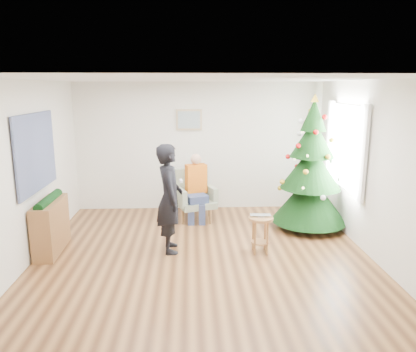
{
  "coord_description": "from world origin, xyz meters",
  "views": [
    {
      "loc": [
        -0.18,
        -5.73,
        2.5
      ],
      "look_at": [
        0.1,
        0.6,
        1.1
      ],
      "focal_mm": 35.0,
      "sensor_mm": 36.0,
      "label": 1
    }
  ],
  "objects_px": {
    "stool": "(260,234)",
    "standing_man": "(170,198)",
    "console": "(51,227)",
    "christmas_tree": "(311,169)",
    "armchair": "(195,201)"
  },
  "relations": [
    {
      "from": "stool",
      "to": "standing_man",
      "type": "distance_m",
      "value": 1.49
    },
    {
      "from": "stool",
      "to": "console",
      "type": "xyz_separation_m",
      "value": [
        -3.21,
        0.19,
        0.11
      ]
    },
    {
      "from": "christmas_tree",
      "to": "standing_man",
      "type": "relative_size",
      "value": 1.42
    },
    {
      "from": "stool",
      "to": "console",
      "type": "distance_m",
      "value": 3.22
    },
    {
      "from": "armchair",
      "to": "console",
      "type": "height_order",
      "value": "armchair"
    },
    {
      "from": "stool",
      "to": "armchair",
      "type": "xyz_separation_m",
      "value": [
        -0.97,
        1.66,
        0.06
      ]
    },
    {
      "from": "christmas_tree",
      "to": "standing_man",
      "type": "xyz_separation_m",
      "value": [
        -2.44,
        -0.94,
        -0.24
      ]
    },
    {
      "from": "christmas_tree",
      "to": "armchair",
      "type": "relative_size",
      "value": 2.47
    },
    {
      "from": "christmas_tree",
      "to": "armchair",
      "type": "xyz_separation_m",
      "value": [
        -2.04,
        0.57,
        -0.72
      ]
    },
    {
      "from": "standing_man",
      "to": "stool",
      "type": "bearing_deg",
      "value": -103.17
    },
    {
      "from": "stool",
      "to": "armchair",
      "type": "distance_m",
      "value": 1.92
    },
    {
      "from": "console",
      "to": "christmas_tree",
      "type": "bearing_deg",
      "value": 10.18
    },
    {
      "from": "christmas_tree",
      "to": "standing_man",
      "type": "distance_m",
      "value": 2.63
    },
    {
      "from": "stool",
      "to": "console",
      "type": "relative_size",
      "value": 0.57
    },
    {
      "from": "stool",
      "to": "armchair",
      "type": "height_order",
      "value": "armchair"
    }
  ]
}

